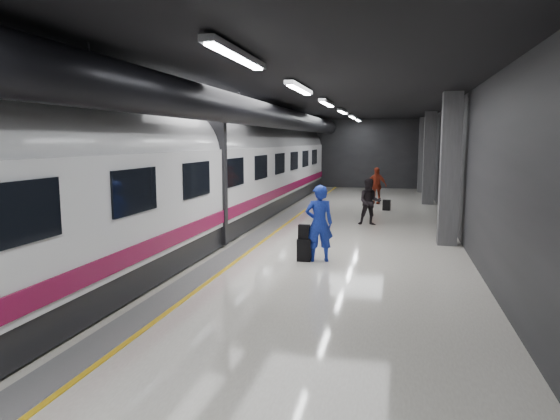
# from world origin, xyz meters

# --- Properties ---
(ground) EXTENTS (40.00, 40.00, 0.00)m
(ground) POSITION_xyz_m (0.00, 0.00, 0.00)
(ground) COLOR silver
(ground) RESTS_ON ground
(platform_hall) EXTENTS (10.02, 40.02, 4.51)m
(platform_hall) POSITION_xyz_m (-0.29, 0.96, 3.54)
(platform_hall) COLOR black
(platform_hall) RESTS_ON ground
(train) EXTENTS (3.05, 38.00, 4.05)m
(train) POSITION_xyz_m (-3.25, -0.00, 2.07)
(train) COLOR black
(train) RESTS_ON ground
(traveler_main) EXTENTS (0.83, 0.66, 1.98)m
(traveler_main) POSITION_xyz_m (1.13, -0.98, 0.99)
(traveler_main) COLOR #1A38C9
(traveler_main) RESTS_ON ground
(suitcase_main) EXTENTS (0.37, 0.24, 0.58)m
(suitcase_main) POSITION_xyz_m (0.75, -1.07, 0.29)
(suitcase_main) COLOR black
(suitcase_main) RESTS_ON ground
(shoulder_bag) EXTENTS (0.30, 0.18, 0.37)m
(shoulder_bag) POSITION_xyz_m (0.74, -1.04, 0.77)
(shoulder_bag) COLOR black
(shoulder_bag) RESTS_ON suitcase_main
(traveler_far_a) EXTENTS (0.90, 0.74, 1.73)m
(traveler_far_a) POSITION_xyz_m (2.09, 4.96, 0.87)
(traveler_far_a) COLOR black
(traveler_far_a) RESTS_ON ground
(traveler_far_b) EXTENTS (1.14, 0.76, 1.80)m
(traveler_far_b) POSITION_xyz_m (2.06, 11.55, 0.90)
(traveler_far_b) COLOR maroon
(traveler_far_b) RESTS_ON ground
(suitcase_far) EXTENTS (0.36, 0.27, 0.48)m
(suitcase_far) POSITION_xyz_m (2.63, 9.14, 0.24)
(suitcase_far) COLOR black
(suitcase_far) RESTS_ON ground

